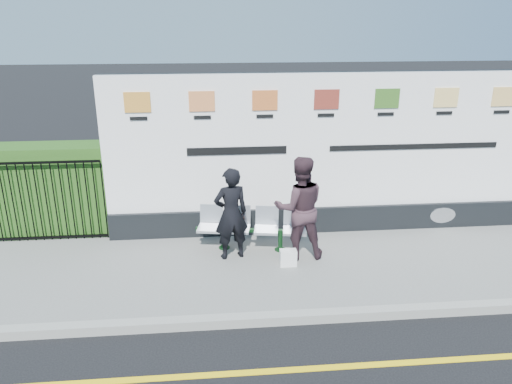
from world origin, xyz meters
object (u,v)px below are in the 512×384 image
Objects in this scene: woman_right at (299,208)px; bench at (252,238)px; billboard at (322,166)px; woman_left at (231,214)px.

bench is at bearing -24.02° from woman_right.
billboard reaches higher than woman_left.
billboard is 1.29m from woman_right.
billboard reaches higher than woman_right.
billboard is 4.96× the size of woman_left.
bench is 1.09m from woman_right.
woman_left is (-1.77, -1.00, -0.49)m from billboard.
woman_left is 0.90× the size of woman_right.
woman_right is at bearing -13.42° from bench.
bench is (-1.39, -0.73, -1.09)m from billboard.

